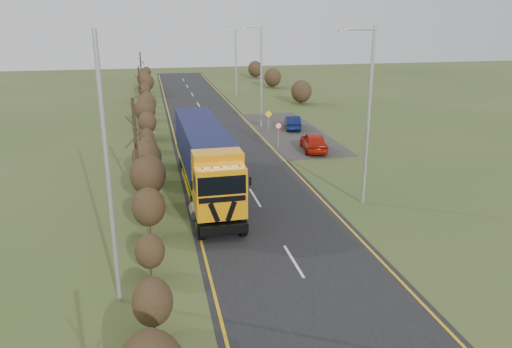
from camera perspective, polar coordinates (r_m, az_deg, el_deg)
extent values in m
plane|color=#3C4B20|center=(25.39, 1.77, -5.85)|extent=(160.00, 160.00, 0.00)
cube|color=black|center=(34.58, -2.19, 0.68)|extent=(8.00, 120.00, 0.02)
cube|color=#32302C|center=(45.42, 3.71, 4.82)|extent=(6.00, 18.00, 0.02)
cube|color=gold|center=(34.16, -8.32, 0.32)|extent=(0.12, 116.00, 0.01)
cube|color=gold|center=(35.37, 3.72, 1.08)|extent=(0.12, 116.00, 0.01)
cube|color=silver|center=(21.90, 4.31, -9.87)|extent=(0.12, 3.00, 0.01)
cube|color=silver|center=(28.99, -0.12, -2.69)|extent=(0.12, 3.00, 0.01)
cube|color=silver|center=(36.46, -2.74, 1.61)|extent=(0.12, 3.00, 0.01)
cube|color=silver|center=(44.12, -4.47, 4.44)|extent=(0.12, 3.00, 0.01)
cube|color=silver|center=(51.88, -5.69, 6.42)|extent=(0.12, 3.00, 0.01)
cube|color=silver|center=(59.70, -6.60, 7.89)|extent=(0.12, 3.00, 0.01)
cube|color=silver|center=(67.57, -7.30, 9.01)|extent=(0.12, 3.00, 0.01)
cube|color=silver|center=(75.46, -7.86, 9.90)|extent=(0.12, 3.00, 0.01)
cube|color=silver|center=(83.38, -8.31, 10.62)|extent=(0.12, 3.00, 0.01)
ellipsoid|color=black|center=(17.08, -11.74, -14.10)|extent=(1.34, 1.74, 1.54)
ellipsoid|color=black|center=(20.65, -12.04, -8.59)|extent=(1.21, 1.57, 1.39)
ellipsoid|color=black|center=(24.18, -12.17, -3.69)|extent=(1.58, 2.06, 1.82)
ellipsoid|color=black|center=(27.84, -12.26, -0.05)|extent=(1.96, 2.55, 2.25)
ellipsoid|color=black|center=(31.71, -12.39, 1.90)|extent=(1.83, 2.38, 2.10)
ellipsoid|color=black|center=(35.69, -12.26, 2.95)|extent=(1.37, 1.78, 1.57)
ellipsoid|color=black|center=(39.61, -12.44, 4.16)|extent=(1.20, 1.56, 1.38)
ellipsoid|color=black|center=(43.45, -12.32, 5.80)|extent=(1.55, 2.02, 1.78)
ellipsoid|color=black|center=(47.31, -12.58, 7.20)|extent=(1.95, 2.53, 2.24)
ellipsoid|color=black|center=(51.26, -12.37, 7.91)|extent=(1.85, 2.41, 2.13)
ellipsoid|color=black|center=(55.28, -12.60, 8.14)|extent=(1.40, 1.81, 1.61)
ellipsoid|color=black|center=(59.26, -12.35, 8.59)|extent=(1.19, 1.55, 1.37)
ellipsoid|color=black|center=(63.17, -12.65, 9.40)|extent=(1.52, 1.97, 1.75)
ellipsoid|color=black|center=(67.09, -12.41, 10.22)|extent=(1.93, 2.51, 2.22)
ellipsoid|color=black|center=(71.06, -12.69, 10.57)|extent=(1.88, 2.44, 2.16)
ellipsoid|color=black|center=(75.08, -12.40, 10.62)|extent=(1.43, 1.85, 1.64)
ellipsoid|color=black|center=(79.08, -12.68, 10.79)|extent=(1.19, 1.55, 1.37)
ellipsoid|color=black|center=(83.03, -12.42, 11.31)|extent=(1.49, 1.93, 1.71)
cylinder|color=#2E2317|center=(27.52, -13.49, 2.23)|extent=(0.18, 0.18, 6.05)
cylinder|color=#2E2317|center=(53.12, -13.10, 9.06)|extent=(0.18, 0.18, 5.06)
cylinder|color=#2E2317|center=(74.95, -13.00, 11.53)|extent=(0.18, 0.18, 5.15)
cube|color=black|center=(25.20, -4.43, -4.44)|extent=(2.34, 4.40, 0.43)
cube|color=orange|center=(23.85, -4.24, -1.72)|extent=(2.40, 2.12, 2.46)
cube|color=black|center=(23.57, -3.80, -6.43)|extent=(2.37, 0.15, 0.52)
cube|color=black|center=(23.10, -4.81, -4.42)|extent=(0.57, 0.03, 1.02)
cube|color=black|center=(23.20, -2.85, -4.27)|extent=(0.57, 0.03, 1.02)
cube|color=black|center=(22.72, -3.91, -1.33)|extent=(2.23, 0.10, 0.90)
cube|color=black|center=(22.92, -3.86, -2.92)|extent=(2.18, 0.06, 0.27)
cube|color=orange|center=(23.71, -4.44, 1.95)|extent=(2.39, 1.36, 0.53)
cylinder|color=silver|center=(22.68, -4.03, 0.77)|extent=(2.09, 0.09, 0.06)
cube|color=black|center=(22.77, -7.36, -1.27)|extent=(0.08, 0.12, 0.43)
cube|color=black|center=(23.13, -0.66, -0.82)|extent=(0.08, 0.12, 0.43)
cylinder|color=gray|center=(25.42, -6.99, -4.20)|extent=(0.55, 1.24, 0.53)
cylinder|color=gray|center=(25.68, -2.14, -3.85)|extent=(0.55, 1.24, 0.53)
cube|color=gold|center=(30.80, -6.04, 0.68)|extent=(2.56, 11.98, 0.23)
cube|color=black|center=(30.42, -6.12, 3.23)|extent=(2.53, 11.60, 2.61)
cube|color=#0F1442|center=(36.04, -7.14, 5.49)|extent=(2.35, 0.10, 2.61)
cube|color=#0F1442|center=(24.88, -4.65, -0.04)|extent=(2.35, 0.10, 2.61)
cube|color=black|center=(34.39, -6.68, 1.53)|extent=(2.23, 3.45, 0.33)
cube|color=gold|center=(30.01, -7.99, -1.16)|extent=(0.13, 5.21, 0.43)
cube|color=gold|center=(30.24, -3.62, -0.86)|extent=(0.13, 5.21, 0.43)
cylinder|color=black|center=(23.78, -6.31, -6.35)|extent=(0.32, 0.99, 0.99)
cylinder|color=black|center=(24.03, -1.56, -5.98)|extent=(0.32, 0.99, 0.99)
cylinder|color=black|center=(25.95, -6.87, -4.25)|extent=(0.32, 0.99, 0.99)
cylinder|color=black|center=(26.18, -2.52, -3.93)|extent=(0.32, 0.99, 0.99)
cylinder|color=black|center=(33.54, -8.21, 0.82)|extent=(0.32, 0.99, 0.99)
cylinder|color=black|center=(33.72, -4.84, 1.04)|extent=(0.32, 0.99, 0.99)
cylinder|color=black|center=(34.45, -8.33, 1.27)|extent=(0.32, 0.99, 0.99)
cylinder|color=black|center=(34.62, -5.05, 1.48)|extent=(0.32, 0.99, 0.99)
cylinder|color=black|center=(35.36, -8.44, 1.70)|extent=(0.32, 0.99, 0.99)
cylinder|color=black|center=(35.52, -5.24, 1.90)|extent=(0.32, 0.99, 0.99)
imported|color=#AB1808|center=(39.07, 6.61, 3.67)|extent=(2.32, 4.45, 1.44)
imported|color=#091336|center=(46.56, 4.20, 5.90)|extent=(2.02, 3.94, 1.24)
cylinder|color=#A2A5A8|center=(27.59, 12.72, 6.15)|extent=(0.18, 0.18, 9.63)
cylinder|color=#A2A5A8|center=(26.72, 11.68, 15.92)|extent=(1.71, 0.12, 0.12)
cube|color=#A2A5A8|center=(26.39, 9.90, 15.77)|extent=(0.48, 0.19, 0.15)
cylinder|color=#A2A5A8|center=(46.79, 0.61, 10.97)|extent=(0.18, 0.18, 9.24)
cylinder|color=#A2A5A8|center=(46.30, -0.40, 16.44)|extent=(1.64, 0.12, 0.12)
cube|color=#A2A5A8|center=(46.14, -1.44, 16.30)|extent=(0.46, 0.18, 0.14)
cylinder|color=#A2A5A8|center=(65.87, -2.31, 12.54)|extent=(0.18, 0.18, 8.32)
cylinder|color=#A2A5A8|center=(65.50, -3.02, 16.02)|extent=(1.48, 0.12, 0.12)
cube|color=#A2A5A8|center=(65.39, -3.68, 15.93)|extent=(0.42, 0.17, 0.13)
cylinder|color=#A2A5A8|center=(17.83, -16.55, -0.26)|extent=(0.16, 0.16, 9.75)
cylinder|color=#A2A5A8|center=(39.78, 2.55, 4.28)|extent=(0.08, 0.08, 1.79)
cylinder|color=red|center=(39.55, 2.58, 5.53)|extent=(0.57, 0.04, 0.57)
cylinder|color=white|center=(39.53, 2.58, 5.53)|extent=(0.43, 0.02, 0.43)
cylinder|color=#A2A5A8|center=(46.23, 1.41, 5.93)|extent=(0.08, 0.08, 1.36)
cube|color=#FCF40E|center=(46.03, 1.44, 6.86)|extent=(0.69, 0.04, 0.69)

